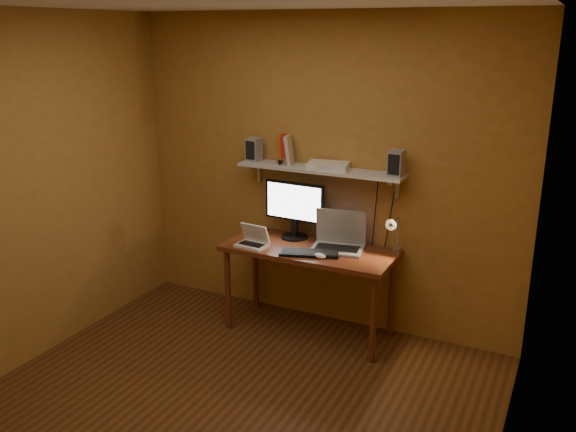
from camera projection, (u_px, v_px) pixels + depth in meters
The scene contains 14 objects.
room at pixel (219, 227), 3.70m from camera, with size 3.44×3.24×2.64m.
desk at pixel (309, 258), 4.97m from camera, with size 1.40×0.60×0.75m.
wall_shelf at pixel (320, 170), 4.93m from camera, with size 1.40×0.25×0.21m.
monitor at pixel (294, 207), 5.11m from camera, with size 0.54×0.24×0.48m.
laptop at pixel (339, 239), 4.92m from camera, with size 0.45×0.36×0.31m.
netbook at pixel (253, 240), 4.98m from camera, with size 0.26×0.20×0.18m.
keyboard at pixel (309, 253), 4.79m from camera, with size 0.46×0.15×0.02m, color black.
mouse at pixel (320, 256), 4.72m from camera, with size 0.10×0.07×0.04m, color white.
desk_lamp at pixel (394, 230), 4.71m from camera, with size 0.09×0.23×0.38m.
speaker_left at pixel (254, 149), 5.17m from camera, with size 0.11×0.11×0.20m, color gray.
speaker_right at pixel (396, 163), 4.63m from camera, with size 0.11×0.11×0.20m, color gray.
books at pixel (285, 150), 5.04m from camera, with size 0.16×0.17×0.24m.
shelf_camera at pixel (282, 162), 5.01m from camera, with size 0.11×0.06×0.06m.
router at pixel (328, 166), 4.88m from camera, with size 0.32×0.21×0.05m, color white.
Camera 1 is at (1.93, -2.97, 2.45)m, focal length 38.00 mm.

